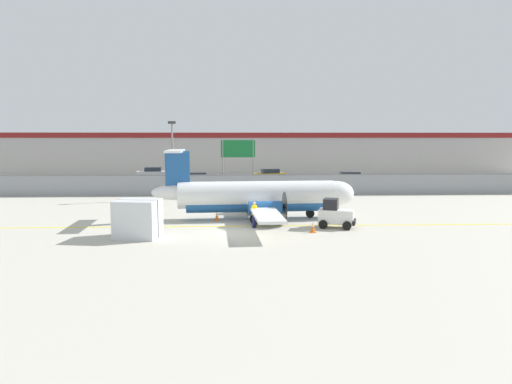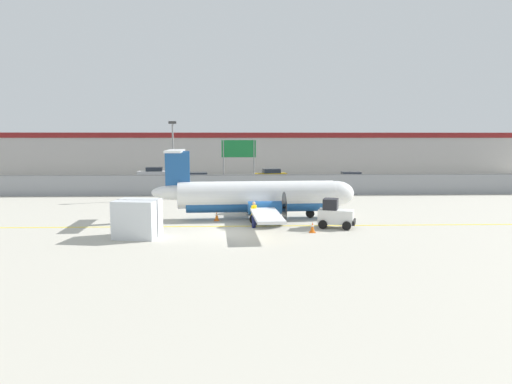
# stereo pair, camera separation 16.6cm
# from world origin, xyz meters

# --- Properties ---
(ground_plane) EXTENTS (140.00, 140.00, 0.01)m
(ground_plane) POSITION_xyz_m (0.00, 2.00, 0.00)
(ground_plane) COLOR #B7B2A3
(perimeter_fence) EXTENTS (98.00, 0.10, 2.10)m
(perimeter_fence) POSITION_xyz_m (0.00, 18.00, 1.12)
(perimeter_fence) COLOR gray
(perimeter_fence) RESTS_ON ground
(parking_lot_strip) EXTENTS (98.00, 17.00, 0.12)m
(parking_lot_strip) POSITION_xyz_m (0.00, 29.50, 0.06)
(parking_lot_strip) COLOR #38383A
(parking_lot_strip) RESTS_ON ground
(background_building) EXTENTS (91.00, 8.10, 6.50)m
(background_building) POSITION_xyz_m (0.00, 47.99, 3.26)
(background_building) COLOR #BCB7B2
(background_building) RESTS_ON ground
(commuter_airplane) EXTENTS (14.55, 16.07, 4.92)m
(commuter_airplane) POSITION_xyz_m (1.67, 4.80, 1.60)
(commuter_airplane) COLOR white
(commuter_airplane) RESTS_ON ground
(baggage_tug) EXTENTS (2.56, 1.97, 1.88)m
(baggage_tug) POSITION_xyz_m (6.35, 1.30, 0.86)
(baggage_tug) COLOR silver
(baggage_tug) RESTS_ON ground
(ground_crew_worker) EXTENTS (0.47, 0.50, 1.70)m
(ground_crew_worker) POSITION_xyz_m (1.13, 1.47, 0.95)
(ground_crew_worker) COLOR #191E4C
(ground_crew_worker) RESTS_ON ground
(cargo_container) EXTENTS (2.68, 2.34, 2.20)m
(cargo_container) POSITION_xyz_m (-5.73, -1.10, 1.10)
(cargo_container) COLOR silver
(cargo_container) RESTS_ON ground
(traffic_cone_near_left) EXTENTS (0.36, 0.36, 0.64)m
(traffic_cone_near_left) POSITION_xyz_m (-1.40, 4.07, 0.31)
(traffic_cone_near_left) COLOR orange
(traffic_cone_near_left) RESTS_ON ground
(traffic_cone_near_right) EXTENTS (0.36, 0.36, 0.64)m
(traffic_cone_near_right) POSITION_xyz_m (4.66, -0.15, 0.31)
(traffic_cone_near_right) COLOR orange
(traffic_cone_near_right) RESTS_ON ground
(parked_car_0) EXTENTS (4.32, 2.26, 1.58)m
(parked_car_0) POSITION_xyz_m (-11.70, 35.71, 0.89)
(parked_car_0) COLOR silver
(parked_car_0) RESTS_ON parking_lot_strip
(parked_car_1) EXTENTS (4.38, 2.41, 1.58)m
(parked_car_1) POSITION_xyz_m (-4.65, 26.06, 0.89)
(parked_car_1) COLOR #B28C19
(parked_car_1) RESTS_ON parking_lot_strip
(parked_car_2) EXTENTS (4.40, 2.45, 1.58)m
(parked_car_2) POSITION_xyz_m (4.21, 31.97, 0.89)
(parked_car_2) COLOR #B28C19
(parked_car_2) RESTS_ON parking_lot_strip
(parked_car_3) EXTENTS (4.27, 2.14, 1.58)m
(parked_car_3) POSITION_xyz_m (13.34, 26.26, 0.89)
(parked_car_3) COLOR gray
(parked_car_3) RESTS_ON parking_lot_strip
(apron_light_pole) EXTENTS (0.70, 0.30, 7.27)m
(apron_light_pole) POSITION_xyz_m (-6.00, 15.39, 4.30)
(apron_light_pole) COLOR slate
(apron_light_pole) RESTS_ON ground
(highway_sign) EXTENTS (3.60, 0.14, 5.50)m
(highway_sign) POSITION_xyz_m (0.10, 20.49, 4.14)
(highway_sign) COLOR slate
(highway_sign) RESTS_ON ground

